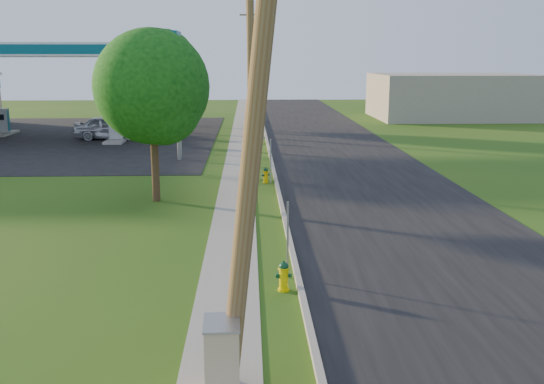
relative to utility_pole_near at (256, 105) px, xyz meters
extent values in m
plane|color=#1F4D10|center=(0.60, 1.00, -4.80)|extent=(140.00, 140.00, 0.00)
cube|color=black|center=(5.10, 11.00, -4.79)|extent=(8.00, 120.00, 0.02)
cube|color=gray|center=(1.10, 11.00, -4.73)|extent=(0.15, 120.00, 0.15)
cube|color=#98968B|center=(-0.65, 11.00, -4.79)|extent=(1.50, 120.00, 0.03)
cube|color=black|center=(-15.40, 33.00, -4.79)|extent=(26.00, 28.00, 0.02)
cylinder|color=brown|center=(0.00, 0.00, -0.05)|extent=(1.31, 0.32, 9.48)
cylinder|color=brown|center=(0.00, 18.00, 0.10)|extent=(0.32, 0.32, 9.80)
cylinder|color=brown|center=(0.00, 36.00, -0.05)|extent=(0.49, 0.32, 9.50)
cube|color=brown|center=(0.00, 36.00, 3.70)|extent=(1.40, 0.10, 0.12)
cube|color=gray|center=(0.85, 5.20, -3.80)|extent=(0.05, 0.04, 2.00)
cube|color=gray|center=(0.85, 17.00, -3.80)|extent=(0.05, 0.04, 2.00)
cube|color=gray|center=(0.85, 29.20, -3.80)|extent=(0.05, 0.04, 2.00)
cylinder|color=silver|center=(-5.90, 29.70, -2.05)|extent=(0.36, 0.36, 5.50)
cylinder|color=silver|center=(-5.90, 36.30, -2.05)|extent=(0.36, 0.36, 5.50)
cube|color=silver|center=(-13.40, 33.00, 1.15)|extent=(18.00, 9.00, 0.90)
cube|color=#08556A|center=(-13.40, 33.00, 1.15)|extent=(18.15, 9.15, 0.63)
cube|color=silver|center=(-13.40, 33.00, 0.83)|extent=(18.18, 9.18, 0.10)
cube|color=gray|center=(-8.90, 31.00, -4.71)|extent=(1.20, 3.20, 0.18)
cube|color=#9EA0A3|center=(-8.90, 31.00, -3.75)|extent=(0.90, 0.50, 1.70)
cube|color=#08556A|center=(-8.90, 31.00, -3.75)|extent=(0.94, 0.40, 1.50)
cube|color=black|center=(-8.90, 30.73, -3.50)|extent=(0.50, 0.02, 0.40)
cube|color=gray|center=(-17.90, 35.00, -4.71)|extent=(1.20, 3.20, 0.18)
cube|color=#9EA0A3|center=(-17.90, 35.00, -3.75)|extent=(0.90, 0.50, 1.70)
cube|color=#08556A|center=(-17.90, 35.00, -3.75)|extent=(0.94, 0.40, 1.50)
cube|color=black|center=(-17.90, 34.73, -3.50)|extent=(0.50, 0.02, 0.40)
cube|color=gray|center=(-8.90, 35.00, -4.71)|extent=(1.20, 3.20, 0.18)
cube|color=#9EA0A3|center=(-8.90, 35.00, -3.75)|extent=(0.90, 0.50, 1.70)
cube|color=#08556A|center=(-8.90, 35.00, -3.75)|extent=(0.94, 0.40, 1.50)
cube|color=black|center=(-8.90, 34.73, -3.50)|extent=(0.50, 0.02, 0.40)
cylinder|color=gray|center=(-3.90, 23.50, -2.30)|extent=(0.24, 0.24, 5.00)
cube|color=silver|center=(-3.90, 23.50, 1.00)|extent=(0.30, 2.00, 2.00)
cube|color=#08556A|center=(-3.90, 23.50, 1.80)|extent=(0.34, 2.04, 0.50)
cube|color=gray|center=(18.60, 46.00, -2.80)|extent=(14.00, 10.00, 4.00)
cylinder|color=#392418|center=(-3.76, 13.85, -3.10)|extent=(0.30, 0.30, 3.41)
sphere|color=#0B410C|center=(-3.76, 13.85, -0.37)|extent=(4.37, 4.37, 4.37)
sphere|color=#0B410C|center=(-3.36, 13.55, -1.05)|extent=(3.00, 3.00, 3.00)
cylinder|color=#392418|center=(-6.98, 41.53, -2.80)|extent=(0.30, 0.30, 4.01)
sphere|color=#0B410C|center=(-6.98, 41.53, 0.41)|extent=(5.14, 5.14, 5.14)
sphere|color=#0B410C|center=(-6.58, 41.23, -0.39)|extent=(3.53, 3.53, 3.53)
cylinder|color=#DCC501|center=(0.70, 4.30, -4.77)|extent=(0.28, 0.28, 0.06)
cylinder|color=#DCC501|center=(0.70, 4.30, -4.50)|extent=(0.22, 0.22, 0.61)
cylinder|color=#DCC501|center=(0.70, 4.30, -4.23)|extent=(0.28, 0.28, 0.04)
sphere|color=#0D3B1C|center=(0.70, 4.30, -4.19)|extent=(0.23, 0.23, 0.23)
cylinder|color=#0D3B1C|center=(0.70, 4.30, -4.07)|extent=(0.05, 0.05, 0.06)
cylinder|color=#0D3B1C|center=(0.69, 4.16, -4.42)|extent=(0.12, 0.13, 0.11)
cylinder|color=#0D3B1C|center=(0.56, 4.31, -4.42)|extent=(0.11, 0.10, 0.09)
cylinder|color=#0D3B1C|center=(0.84, 4.29, -4.42)|extent=(0.11, 0.10, 0.09)
cylinder|color=#DCAD04|center=(0.64, 17.16, -4.77)|extent=(0.26, 0.26, 0.06)
cylinder|color=#DCAD04|center=(0.64, 17.16, -4.52)|extent=(0.21, 0.21, 0.57)
cylinder|color=#DCAD04|center=(0.64, 17.16, -4.27)|extent=(0.26, 0.26, 0.04)
sphere|color=#0B331E|center=(0.64, 17.16, -4.24)|extent=(0.22, 0.22, 0.22)
cylinder|color=#0B331E|center=(0.64, 17.16, -4.12)|extent=(0.05, 0.05, 0.06)
cylinder|color=#0B331E|center=(0.69, 17.04, -4.44)|extent=(0.14, 0.15, 0.10)
cylinder|color=#0B331E|center=(0.51, 17.11, -4.44)|extent=(0.12, 0.12, 0.08)
cylinder|color=#0B331E|center=(0.76, 17.22, -4.44)|extent=(0.12, 0.12, 0.08)
cylinder|color=#E1C407|center=(0.72, 29.71, -4.77)|extent=(0.30, 0.30, 0.06)
cylinder|color=#E1C407|center=(0.72, 29.71, -4.48)|extent=(0.24, 0.24, 0.64)
cylinder|color=#E1C407|center=(0.72, 29.71, -4.20)|extent=(0.30, 0.30, 0.04)
sphere|color=#063714|center=(0.72, 29.71, -4.16)|extent=(0.25, 0.25, 0.25)
cylinder|color=#063714|center=(0.72, 29.71, -4.03)|extent=(0.05, 0.05, 0.06)
cylinder|color=#063714|center=(0.76, 29.57, -4.40)|extent=(0.15, 0.15, 0.12)
cylinder|color=#063714|center=(0.57, 29.67, -4.40)|extent=(0.13, 0.12, 0.10)
cylinder|color=#063714|center=(0.86, 29.75, -4.40)|extent=(0.13, 0.12, 0.10)
cube|color=tan|center=(-0.58, -0.34, -4.15)|extent=(0.58, 0.76, 1.30)
cube|color=gray|center=(-0.58, -0.34, -3.48)|extent=(0.62, 0.80, 0.04)
imported|color=#B9BBC0|center=(-9.56, 32.17, -3.99)|extent=(4.83, 2.11, 1.62)
camera|label=1|loc=(-0.12, -9.47, 0.73)|focal=40.00mm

